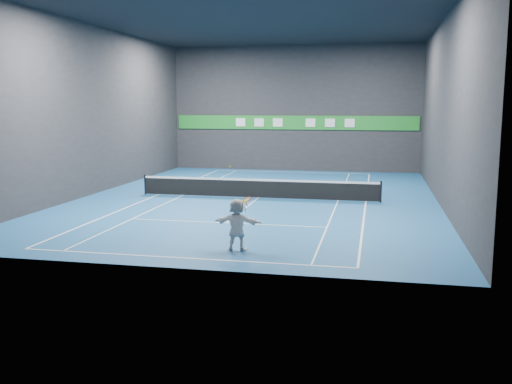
% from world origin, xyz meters
% --- Properties ---
extents(ground, '(26.00, 26.00, 0.00)m').
position_xyz_m(ground, '(0.00, 0.00, 0.00)').
color(ground, navy).
rests_on(ground, ground).
extents(ceiling, '(26.00, 26.00, 0.00)m').
position_xyz_m(ceiling, '(0.00, 0.00, 9.00)').
color(ceiling, black).
rests_on(ceiling, ground).
extents(wall_back, '(18.00, 0.10, 9.00)m').
position_xyz_m(wall_back, '(0.00, 13.00, 4.50)').
color(wall_back, '#262629').
rests_on(wall_back, ground).
extents(wall_front, '(18.00, 0.10, 9.00)m').
position_xyz_m(wall_front, '(0.00, -13.00, 4.50)').
color(wall_front, '#262629').
rests_on(wall_front, ground).
extents(wall_left, '(0.10, 26.00, 9.00)m').
position_xyz_m(wall_left, '(-9.00, 0.00, 4.50)').
color(wall_left, '#262629').
rests_on(wall_left, ground).
extents(wall_right, '(0.10, 26.00, 9.00)m').
position_xyz_m(wall_right, '(9.00, 0.00, 4.50)').
color(wall_right, '#262629').
rests_on(wall_right, ground).
extents(baseline_near, '(10.98, 0.08, 0.01)m').
position_xyz_m(baseline_near, '(0.00, -11.89, 0.00)').
color(baseline_near, white).
rests_on(baseline_near, ground).
extents(baseline_far, '(10.98, 0.08, 0.01)m').
position_xyz_m(baseline_far, '(0.00, 11.89, 0.00)').
color(baseline_far, white).
rests_on(baseline_far, ground).
extents(sideline_doubles_left, '(0.08, 23.78, 0.01)m').
position_xyz_m(sideline_doubles_left, '(-5.49, 0.00, 0.00)').
color(sideline_doubles_left, white).
rests_on(sideline_doubles_left, ground).
extents(sideline_doubles_right, '(0.08, 23.78, 0.01)m').
position_xyz_m(sideline_doubles_right, '(5.49, 0.00, 0.00)').
color(sideline_doubles_right, white).
rests_on(sideline_doubles_right, ground).
extents(sideline_singles_left, '(0.06, 23.78, 0.01)m').
position_xyz_m(sideline_singles_left, '(-4.11, 0.00, 0.00)').
color(sideline_singles_left, white).
rests_on(sideline_singles_left, ground).
extents(sideline_singles_right, '(0.06, 23.78, 0.01)m').
position_xyz_m(sideline_singles_right, '(4.11, 0.00, 0.00)').
color(sideline_singles_right, white).
rests_on(sideline_singles_right, ground).
extents(service_line_near, '(8.23, 0.06, 0.01)m').
position_xyz_m(service_line_near, '(0.00, -6.40, 0.00)').
color(service_line_near, white).
rests_on(service_line_near, ground).
extents(service_line_far, '(8.23, 0.06, 0.01)m').
position_xyz_m(service_line_far, '(0.00, 6.40, 0.00)').
color(service_line_far, white).
rests_on(service_line_far, ground).
extents(center_service_line, '(0.06, 12.80, 0.01)m').
position_xyz_m(center_service_line, '(0.00, 0.00, 0.00)').
color(center_service_line, white).
rests_on(center_service_line, ground).
extents(player, '(1.63, 0.59, 1.74)m').
position_xyz_m(player, '(1.49, -10.57, 0.87)').
color(player, silver).
rests_on(player, ground).
extents(tennis_ball, '(0.07, 0.07, 0.07)m').
position_xyz_m(tennis_ball, '(1.22, -10.42, 2.77)').
color(tennis_ball, '#BAD223').
rests_on(tennis_ball, player).
extents(tennis_net, '(12.50, 0.10, 1.07)m').
position_xyz_m(tennis_net, '(0.00, 0.00, 0.54)').
color(tennis_net, black).
rests_on(tennis_net, ground).
extents(sponsor_banner, '(17.64, 0.11, 1.00)m').
position_xyz_m(sponsor_banner, '(0.00, 12.93, 3.50)').
color(sponsor_banner, '#1D8628').
rests_on(sponsor_banner, wall_back).
extents(tennis_racket, '(0.42, 0.39, 0.54)m').
position_xyz_m(tennis_racket, '(1.81, -10.52, 1.66)').
color(tennis_racket, '#AF1216').
rests_on(tennis_racket, player).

